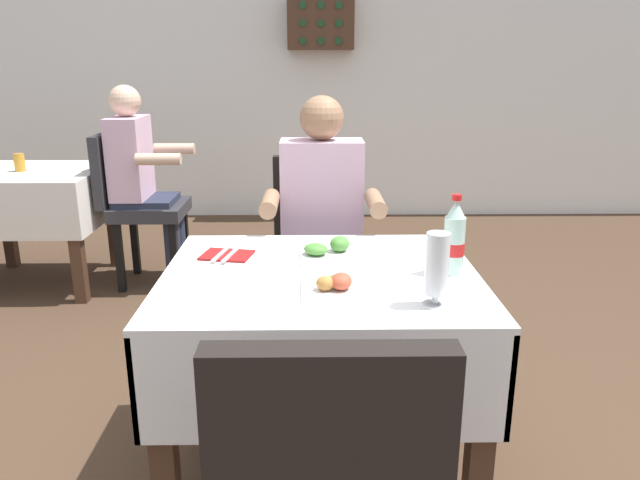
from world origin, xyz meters
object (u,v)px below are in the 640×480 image
object	(u,v)px
main_dining_table	(320,322)
background_patron	(141,175)
seated_diner_far	(322,224)
plate_far_diner	(330,251)
background_chair_right	(135,199)
background_table_tumbler	(20,163)
wall_bottle_rack	(321,24)
background_dining_table	(34,201)
beer_glass_left	(437,267)
plate_near_camera	(339,286)
napkin_cutlery_set	(227,255)
cola_bottle_primary	(454,239)
chair_far_diner_seat	(318,250)

from	to	relation	value
main_dining_table	background_patron	world-z (taller)	background_patron
seated_diner_far	background_patron	distance (m)	1.62
plate_far_diner	background_chair_right	bearing A→B (deg)	124.43
background_table_tumbler	wall_bottle_rack	size ratio (longest dim) A/B	0.20
seated_diner_far	background_table_tumbler	bearing A→B (deg)	148.06
background_patron	plate_far_diner	bearing A→B (deg)	-56.69
plate_far_diner	background_dining_table	distance (m)	2.51
beer_glass_left	plate_near_camera	bearing A→B (deg)	156.59
plate_far_diner	napkin_cutlery_set	bearing A→B (deg)	179.15
background_dining_table	background_table_tumbler	bearing A→B (deg)	-146.76
napkin_cutlery_set	background_patron	bearing A→B (deg)	114.14
beer_glass_left	background_patron	size ratio (longest dim) A/B	0.17
cola_bottle_primary	wall_bottle_rack	world-z (taller)	wall_bottle_rack
beer_glass_left	wall_bottle_rack	world-z (taller)	wall_bottle_rack
background_dining_table	background_table_tumbler	size ratio (longest dim) A/B	7.75
chair_far_diner_seat	plate_far_diner	bearing A→B (deg)	-86.84
background_chair_right	wall_bottle_rack	world-z (taller)	wall_bottle_rack
napkin_cutlery_set	wall_bottle_rack	size ratio (longest dim) A/B	0.35
background_dining_table	background_chair_right	bearing A→B (deg)	0.00
beer_glass_left	background_table_tumbler	bearing A→B (deg)	135.04
seated_diner_far	background_table_tumbler	size ratio (longest dim) A/B	11.45
beer_glass_left	cola_bottle_primary	distance (m)	0.29
plate_near_camera	background_patron	bearing A→B (deg)	119.26
main_dining_table	seated_diner_far	distance (m)	0.73
plate_far_diner	chair_far_diner_seat	bearing A→B (deg)	93.16
main_dining_table	beer_glass_left	world-z (taller)	beer_glass_left
plate_far_diner	seated_diner_far	bearing A→B (deg)	92.00
main_dining_table	chair_far_diner_seat	distance (m)	0.82
chair_far_diner_seat	plate_far_diner	distance (m)	0.69
napkin_cutlery_set	background_chair_right	distance (m)	1.91
plate_far_diner	cola_bottle_primary	xyz separation A→B (m)	(0.39, -0.18, 0.09)
napkin_cutlery_set	background_table_tumbler	distance (m)	2.26
seated_diner_far	beer_glass_left	size ratio (longest dim) A/B	5.95
chair_far_diner_seat	plate_far_diner	xyz separation A→B (m)	(0.04, -0.66, 0.21)
plate_near_camera	background_table_tumbler	world-z (taller)	background_table_tumbler
background_dining_table	background_patron	xyz separation A→B (m)	(0.68, 0.00, 0.16)
plate_far_diner	napkin_cutlery_set	xyz separation A→B (m)	(-0.36, 0.01, -0.02)
seated_diner_far	wall_bottle_rack	size ratio (longest dim) A/B	2.25
background_chair_right	background_table_tumbler	world-z (taller)	background_chair_right
chair_far_diner_seat	background_chair_right	size ratio (longest dim) A/B	1.00
seated_diner_far	wall_bottle_rack	world-z (taller)	wall_bottle_rack
main_dining_table	background_chair_right	world-z (taller)	background_chair_right
background_table_tumbler	wall_bottle_rack	bearing A→B (deg)	41.90
main_dining_table	background_chair_right	distance (m)	2.21
beer_glass_left	wall_bottle_rack	bearing A→B (deg)	93.93
cola_bottle_primary	background_table_tumbler	xyz separation A→B (m)	(-2.25, 1.87, -0.06)
background_table_tumbler	chair_far_diner_seat	bearing A→B (deg)	-29.66
chair_far_diner_seat	seated_diner_far	xyz separation A→B (m)	(0.02, -0.11, 0.16)
main_dining_table	seated_diner_far	xyz separation A→B (m)	(0.02, 0.71, 0.15)
background_table_tumbler	cola_bottle_primary	bearing A→B (deg)	-39.78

